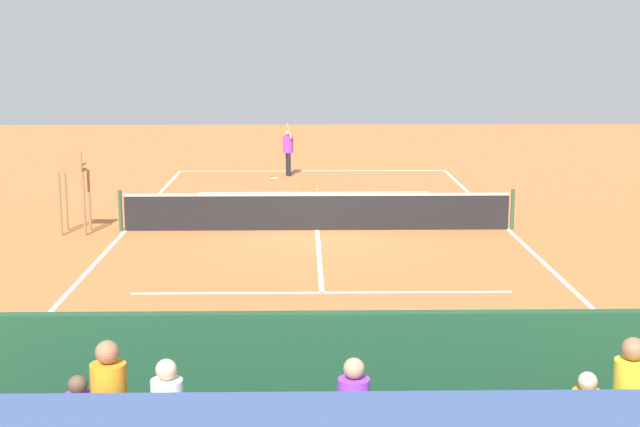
% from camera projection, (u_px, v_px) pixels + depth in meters
% --- Properties ---
extents(ground_plane, '(60.00, 60.00, 0.00)m').
position_uv_depth(ground_plane, '(317.00, 230.00, 24.19)').
color(ground_plane, '#C66B38').
extents(court_line_markings, '(10.10, 22.20, 0.01)m').
position_uv_depth(court_line_markings, '(317.00, 230.00, 24.22)').
color(court_line_markings, white).
rests_on(court_line_markings, ground).
extents(tennis_net, '(10.30, 0.10, 1.07)m').
position_uv_depth(tennis_net, '(317.00, 211.00, 24.10)').
color(tennis_net, black).
rests_on(tennis_net, ground).
extents(backdrop_wall, '(18.00, 0.16, 2.00)m').
position_uv_depth(backdrop_wall, '(336.00, 399.00, 10.25)').
color(backdrop_wall, '#1E4C2D').
rests_on(backdrop_wall, ground).
extents(umpire_chair, '(0.67, 0.67, 2.14)m').
position_uv_depth(umpire_chair, '(73.00, 183.00, 23.52)').
color(umpire_chair, olive).
rests_on(umpire_chair, ground).
extents(courtside_bench, '(1.80, 0.40, 0.93)m').
position_uv_depth(courtside_bench, '(481.00, 410.00, 11.08)').
color(courtside_bench, '#234C2D').
rests_on(courtside_bench, ground).
extents(tennis_player, '(0.43, 0.55, 1.93)m').
position_uv_depth(tennis_player, '(288.00, 148.00, 33.58)').
color(tennis_player, black).
rests_on(tennis_player, ground).
extents(tennis_racket, '(0.38, 0.59, 0.03)m').
position_uv_depth(tennis_racket, '(274.00, 178.00, 33.07)').
color(tennis_racket, black).
rests_on(tennis_racket, ground).
extents(tennis_ball_near, '(0.07, 0.07, 0.07)m').
position_uv_depth(tennis_ball_near, '(298.00, 187.00, 31.06)').
color(tennis_ball_near, '#CCDB33').
rests_on(tennis_ball_near, ground).
extents(tennis_ball_far, '(0.07, 0.07, 0.07)m').
position_uv_depth(tennis_ball_far, '(317.00, 189.00, 30.48)').
color(tennis_ball_far, '#CCDB33').
rests_on(tennis_ball_far, ground).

